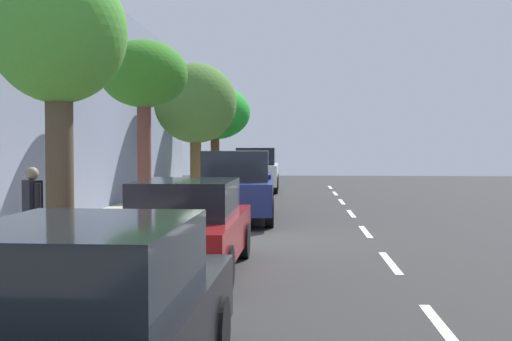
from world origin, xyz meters
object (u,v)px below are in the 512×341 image
at_px(parked_pickup_dark_blue_second, 238,188).
at_px(street_tree_far_end, 144,77).
at_px(bicycle_at_curb, 234,191).
at_px(parked_sedan_black_far, 82,324).
at_px(cyclist_with_backpack, 230,171).
at_px(pedestrian_on_phone, 33,208).
at_px(street_tree_corner, 58,39).
at_px(parked_suv_white_nearest, 257,169).
at_px(street_tree_mid_block, 195,104).
at_px(parked_sedan_red_mid, 186,227).
at_px(street_tree_near_cyclist, 215,113).

height_order(parked_pickup_dark_blue_second, street_tree_far_end, street_tree_far_end).
bearing_deg(parked_pickup_dark_blue_second, bicycle_at_curb, -83.64).
xyz_separation_m(parked_sedan_black_far, bicycle_at_curb, (0.71, -19.35, -0.36)).
distance_m(parked_sedan_black_far, bicycle_at_curb, 19.37).
distance_m(cyclist_with_backpack, pedestrian_on_phone, 13.94).
bearing_deg(parked_sedan_black_far, pedestrian_on_phone, -64.49).
bearing_deg(street_tree_corner, cyclist_with_backpack, -95.62).
bearing_deg(bicycle_at_curb, cyclist_with_backpack, -63.67).
bearing_deg(parked_suv_white_nearest, parked_pickup_dark_blue_second, 90.89).
bearing_deg(street_tree_mid_block, parked_sedan_black_far, 96.48).
distance_m(parked_sedan_red_mid, street_tree_near_cyclist, 20.77).
bearing_deg(parked_suv_white_nearest, parked_sedan_black_far, 90.50).
xyz_separation_m(cyclist_with_backpack, street_tree_far_end, (1.38, 8.00, 2.72)).
relative_size(parked_pickup_dark_blue_second, bicycle_at_curb, 3.08).
bearing_deg(cyclist_with_backpack, street_tree_mid_block, -21.01).
bearing_deg(parked_sedan_red_mid, street_tree_mid_block, -81.73).
distance_m(parked_sedan_red_mid, cyclist_with_backpack, 13.94).
bearing_deg(parked_sedan_red_mid, parked_sedan_black_far, 92.06).
xyz_separation_m(cyclist_with_backpack, street_tree_corner, (1.38, 14.00, 2.73)).
distance_m(bicycle_at_curb, street_tree_far_end, 8.45).
distance_m(bicycle_at_curb, street_tree_corner, 14.07).
distance_m(bicycle_at_curb, pedestrian_on_phone, 13.55).
bearing_deg(bicycle_at_curb, parked_sedan_black_far, 92.10).
bearing_deg(street_tree_mid_block, street_tree_corner, 90.00).
height_order(parked_suv_white_nearest, cyclist_with_backpack, parked_suv_white_nearest).
bearing_deg(street_tree_corner, parked_sedan_red_mid, -177.77).
height_order(parked_suv_white_nearest, street_tree_near_cyclist, street_tree_near_cyclist).
relative_size(parked_suv_white_nearest, cyclist_with_backpack, 2.62).
bearing_deg(cyclist_with_backpack, parked_sedan_red_mid, 92.97).
relative_size(parked_sedan_red_mid, cyclist_with_backpack, 2.45).
relative_size(parked_suv_white_nearest, parked_sedan_black_far, 1.07).
distance_m(parked_suv_white_nearest, bicycle_at_curb, 5.54).
height_order(street_tree_corner, pedestrian_on_phone, street_tree_corner).
relative_size(parked_sedan_black_far, street_tree_mid_block, 0.87).
xyz_separation_m(parked_pickup_dark_blue_second, cyclist_with_backpack, (0.90, -6.49, 0.21)).
bearing_deg(street_tree_mid_block, street_tree_near_cyclist, -90.00).
relative_size(bicycle_at_curb, street_tree_corner, 0.35).
bearing_deg(parked_suv_white_nearest, bicycle_at_curb, 84.84).
bearing_deg(bicycle_at_curb, parked_pickup_dark_blue_second, 96.36).
relative_size(street_tree_near_cyclist, pedestrian_on_phone, 3.05).
bearing_deg(parked_sedan_red_mid, parked_pickup_dark_blue_second, -91.34).
bearing_deg(street_tree_mid_block, parked_suv_white_nearest, -114.97).
relative_size(parked_sedan_red_mid, street_tree_near_cyclist, 0.92).
bearing_deg(parked_sedan_black_far, bicycle_at_curb, -87.90).
xyz_separation_m(street_tree_near_cyclist, street_tree_far_end, (0.00, 14.55, 0.20)).
bearing_deg(parked_sedan_black_far, street_tree_far_end, -78.92).
distance_m(parked_sedan_black_far, pedestrian_on_phone, 6.65).
bearing_deg(parked_sedan_black_far, parked_pickup_dark_blue_second, -89.84).
bearing_deg(street_tree_near_cyclist, parked_sedan_black_far, 95.01).
distance_m(parked_pickup_dark_blue_second, street_tree_near_cyclist, 13.52).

